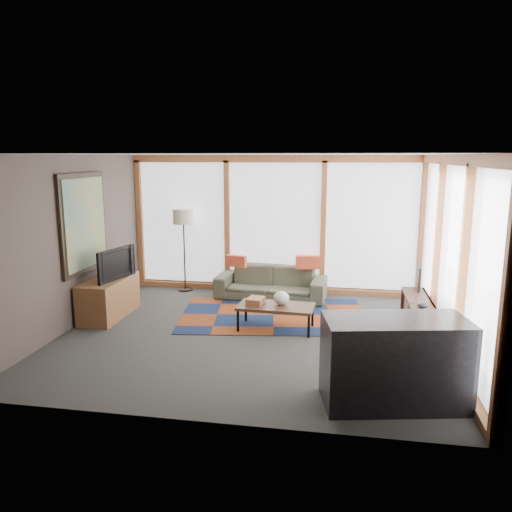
% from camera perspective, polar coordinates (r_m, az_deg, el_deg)
% --- Properties ---
extents(ground, '(5.50, 5.50, 0.00)m').
position_cam_1_polar(ground, '(7.43, -0.54, -8.96)').
color(ground, '#2D2D2B').
rests_on(ground, ground).
extents(room_envelope, '(5.52, 5.02, 2.62)m').
position_cam_1_polar(room_envelope, '(7.52, 3.93, 3.41)').
color(room_envelope, '#493D37').
rests_on(room_envelope, ground).
extents(rug, '(3.24, 2.33, 0.01)m').
position_cam_1_polar(rug, '(8.27, 2.00, -6.76)').
color(rug, maroon).
rests_on(rug, ground).
extents(sofa, '(2.05, 0.93, 0.58)m').
position_cam_1_polar(sofa, '(9.18, 1.73, -3.08)').
color(sofa, '#37382B').
rests_on(sofa, ground).
extents(pillow_left, '(0.39, 0.19, 0.21)m').
position_cam_1_polar(pillow_left, '(9.15, -2.27, -0.58)').
color(pillow_left, '#C04328').
rests_on(pillow_left, sofa).
extents(pillow_right, '(0.44, 0.19, 0.24)m').
position_cam_1_polar(pillow_right, '(9.03, 5.92, -0.71)').
color(pillow_right, '#C04328').
rests_on(pillow_right, sofa).
extents(floor_lamp, '(0.40, 0.40, 1.60)m').
position_cam_1_polar(floor_lamp, '(9.70, -8.20, 0.66)').
color(floor_lamp, black).
rests_on(floor_lamp, ground).
extents(coffee_table, '(1.16, 0.63, 0.38)m').
position_cam_1_polar(coffee_table, '(7.58, 2.29, -7.02)').
color(coffee_table, '#361C15').
rests_on(coffee_table, ground).
extents(book_stack, '(0.27, 0.32, 0.10)m').
position_cam_1_polar(book_stack, '(7.58, -0.05, -5.14)').
color(book_stack, brown).
rests_on(book_stack, coffee_table).
extents(vase, '(0.24, 0.24, 0.20)m').
position_cam_1_polar(vase, '(7.53, 2.91, -4.83)').
color(vase, beige).
rests_on(vase, coffee_table).
extents(bookshelf, '(0.35, 1.94, 0.49)m').
position_cam_1_polar(bookshelf, '(7.65, 18.29, -7.00)').
color(bookshelf, '#361C15').
rests_on(bookshelf, ground).
extents(bowl_a, '(0.21, 0.21, 0.10)m').
position_cam_1_polar(bowl_a, '(7.03, 19.00, -6.15)').
color(bowl_a, black).
rests_on(bowl_a, bookshelf).
extents(bowl_b, '(0.16, 0.16, 0.08)m').
position_cam_1_polar(bowl_b, '(7.39, 18.54, -5.37)').
color(bowl_b, black).
rests_on(bowl_b, bookshelf).
extents(shelf_picture, '(0.04, 0.29, 0.38)m').
position_cam_1_polar(shelf_picture, '(8.30, 18.05, -2.46)').
color(shelf_picture, black).
rests_on(shelf_picture, bookshelf).
extents(tv_console, '(0.53, 1.26, 0.63)m').
position_cam_1_polar(tv_console, '(8.48, -16.44, -4.58)').
color(tv_console, brown).
rests_on(tv_console, ground).
extents(television, '(0.31, 0.89, 0.51)m').
position_cam_1_polar(television, '(8.31, -16.12, -0.83)').
color(television, black).
rests_on(television, tv_console).
extents(bar_counter, '(1.58, 0.97, 0.93)m').
position_cam_1_polar(bar_counter, '(5.52, 15.55, -11.56)').
color(bar_counter, black).
rests_on(bar_counter, ground).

